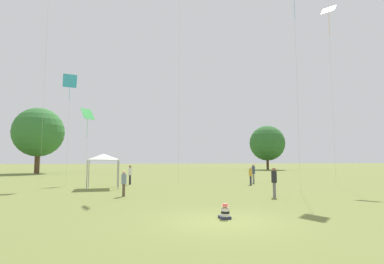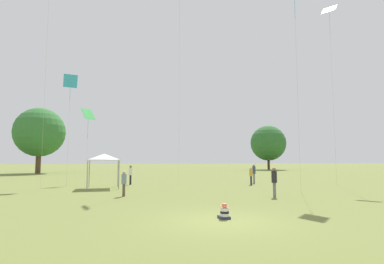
{
  "view_description": "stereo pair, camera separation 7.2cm",
  "coord_description": "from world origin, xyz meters",
  "px_view_note": "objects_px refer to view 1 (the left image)",
  "views": [
    {
      "loc": [
        -2.92,
        -10.56,
        2.2
      ],
      "look_at": [
        0.07,
        6.71,
        3.81
      ],
      "focal_mm": 28.0,
      "sensor_mm": 36.0,
      "label": 1
    },
    {
      "loc": [
        -2.85,
        -10.58,
        2.2
      ],
      "look_at": [
        0.07,
        6.71,
        3.81
      ],
      "focal_mm": 28.0,
      "sensor_mm": 36.0,
      "label": 2
    }
  ],
  "objects_px": {
    "distant_tree_0": "(39,132)",
    "kite_5": "(70,83)",
    "person_standing_0": "(274,179)",
    "person_standing_3": "(130,173)",
    "distant_tree_1": "(267,143)",
    "kite_3": "(329,15)",
    "person_standing_2": "(251,174)",
    "seated_toddler": "(225,212)",
    "person_standing_1": "(124,181)",
    "canopy_tent": "(104,157)",
    "kite_4": "(88,115)",
    "person_standing_4": "(253,171)"
  },
  "relations": [
    {
      "from": "distant_tree_0",
      "to": "kite_5",
      "type": "bearing_deg",
      "value": -68.06
    },
    {
      "from": "kite_5",
      "to": "distant_tree_0",
      "type": "height_order",
      "value": "distant_tree_0"
    },
    {
      "from": "person_standing_0",
      "to": "person_standing_3",
      "type": "height_order",
      "value": "person_standing_0"
    },
    {
      "from": "distant_tree_1",
      "to": "person_standing_0",
      "type": "bearing_deg",
      "value": -113.55
    },
    {
      "from": "kite_3",
      "to": "distant_tree_0",
      "type": "bearing_deg",
      "value": -125.03
    },
    {
      "from": "person_standing_0",
      "to": "kite_5",
      "type": "xyz_separation_m",
      "value": [
        -13.64,
        9.15,
        7.47
      ]
    },
    {
      "from": "person_standing_2",
      "to": "distant_tree_1",
      "type": "height_order",
      "value": "distant_tree_1"
    },
    {
      "from": "seated_toddler",
      "to": "kite_5",
      "type": "height_order",
      "value": "kite_5"
    },
    {
      "from": "person_standing_1",
      "to": "kite_3",
      "type": "relative_size",
      "value": 0.09
    },
    {
      "from": "distant_tree_0",
      "to": "distant_tree_1",
      "type": "distance_m",
      "value": 44.81
    },
    {
      "from": "person_standing_1",
      "to": "canopy_tent",
      "type": "relative_size",
      "value": 0.56
    },
    {
      "from": "person_standing_1",
      "to": "kite_4",
      "type": "xyz_separation_m",
      "value": [
        -3.95,
        10.32,
        5.4
      ]
    },
    {
      "from": "seated_toddler",
      "to": "distant_tree_0",
      "type": "height_order",
      "value": "distant_tree_0"
    },
    {
      "from": "canopy_tent",
      "to": "seated_toddler",
      "type": "bearing_deg",
      "value": -65.48
    },
    {
      "from": "person_standing_4",
      "to": "canopy_tent",
      "type": "bearing_deg",
      "value": 172.58
    },
    {
      "from": "person_standing_2",
      "to": "canopy_tent",
      "type": "height_order",
      "value": "canopy_tent"
    },
    {
      "from": "person_standing_3",
      "to": "kite_4",
      "type": "bearing_deg",
      "value": -104.84
    },
    {
      "from": "person_standing_0",
      "to": "person_standing_4",
      "type": "xyz_separation_m",
      "value": [
        2.65,
        10.02,
        0.05
      ]
    },
    {
      "from": "distant_tree_1",
      "to": "kite_4",
      "type": "bearing_deg",
      "value": -134.52
    },
    {
      "from": "seated_toddler",
      "to": "person_standing_0",
      "type": "relative_size",
      "value": 0.33
    },
    {
      "from": "person_standing_0",
      "to": "distant_tree_1",
      "type": "distance_m",
      "value": 49.39
    },
    {
      "from": "seated_toddler",
      "to": "person_standing_0",
      "type": "height_order",
      "value": "person_standing_0"
    },
    {
      "from": "canopy_tent",
      "to": "kite_3",
      "type": "distance_m",
      "value": 23.17
    },
    {
      "from": "distant_tree_0",
      "to": "person_standing_3",
      "type": "bearing_deg",
      "value": -57.76
    },
    {
      "from": "person_standing_0",
      "to": "person_standing_4",
      "type": "relative_size",
      "value": 0.96
    },
    {
      "from": "person_standing_4",
      "to": "distant_tree_0",
      "type": "bearing_deg",
      "value": 118.25
    },
    {
      "from": "seated_toddler",
      "to": "canopy_tent",
      "type": "distance_m",
      "value": 14.45
    },
    {
      "from": "person_standing_1",
      "to": "canopy_tent",
      "type": "height_order",
      "value": "canopy_tent"
    },
    {
      "from": "person_standing_3",
      "to": "kite_3",
      "type": "height_order",
      "value": "kite_3"
    },
    {
      "from": "person_standing_3",
      "to": "kite_5",
      "type": "bearing_deg",
      "value": -66.54
    },
    {
      "from": "person_standing_3",
      "to": "distant_tree_1",
      "type": "relative_size",
      "value": 0.18
    },
    {
      "from": "person_standing_1",
      "to": "kite_5",
      "type": "relative_size",
      "value": 0.16
    },
    {
      "from": "kite_5",
      "to": "distant_tree_0",
      "type": "distance_m",
      "value": 27.67
    },
    {
      "from": "canopy_tent",
      "to": "distant_tree_0",
      "type": "height_order",
      "value": "distant_tree_0"
    },
    {
      "from": "distant_tree_1",
      "to": "distant_tree_0",
      "type": "bearing_deg",
      "value": -166.67
    },
    {
      "from": "kite_4",
      "to": "distant_tree_1",
      "type": "xyz_separation_m",
      "value": [
        32.3,
        32.85,
        -0.54
      ]
    },
    {
      "from": "person_standing_0",
      "to": "person_standing_1",
      "type": "height_order",
      "value": "person_standing_0"
    },
    {
      "from": "person_standing_0",
      "to": "person_standing_2",
      "type": "xyz_separation_m",
      "value": [
        1.71,
        8.3,
        -0.12
      ]
    },
    {
      "from": "person_standing_0",
      "to": "person_standing_4",
      "type": "height_order",
      "value": "person_standing_4"
    },
    {
      "from": "canopy_tent",
      "to": "kite_5",
      "type": "relative_size",
      "value": 0.29
    },
    {
      "from": "person_standing_4",
      "to": "kite_3",
      "type": "distance_m",
      "value": 15.65
    },
    {
      "from": "person_standing_3",
      "to": "person_standing_0",
      "type": "bearing_deg",
      "value": 48.44
    },
    {
      "from": "person_standing_1",
      "to": "distant_tree_0",
      "type": "bearing_deg",
      "value": 74.2
    },
    {
      "from": "kite_3",
      "to": "distant_tree_0",
      "type": "height_order",
      "value": "kite_3"
    },
    {
      "from": "canopy_tent",
      "to": "distant_tree_0",
      "type": "xyz_separation_m",
      "value": [
        -13.4,
        27.39,
        4.2
      ]
    },
    {
      "from": "person_standing_1",
      "to": "distant_tree_0",
      "type": "relative_size",
      "value": 0.14
    },
    {
      "from": "person_standing_1",
      "to": "person_standing_2",
      "type": "relative_size",
      "value": 0.98
    },
    {
      "from": "person_standing_0",
      "to": "distant_tree_0",
      "type": "height_order",
      "value": "distant_tree_0"
    },
    {
      "from": "person_standing_0",
      "to": "person_standing_1",
      "type": "relative_size",
      "value": 1.14
    },
    {
      "from": "kite_3",
      "to": "kite_5",
      "type": "xyz_separation_m",
      "value": [
        -22.42,
        2.42,
        -6.6
      ]
    }
  ]
}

